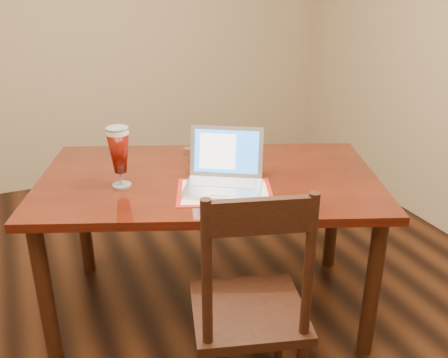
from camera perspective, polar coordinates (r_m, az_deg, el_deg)
name	(u,v)px	position (r m, az deg, el deg)	size (l,w,h in m)	color
dining_table	(207,192)	(2.56, -1.94, -1.53)	(1.94, 1.50, 1.10)	#4B150A
dining_chair	(250,310)	(2.09, 3.00, -14.71)	(0.56, 0.54, 1.08)	black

